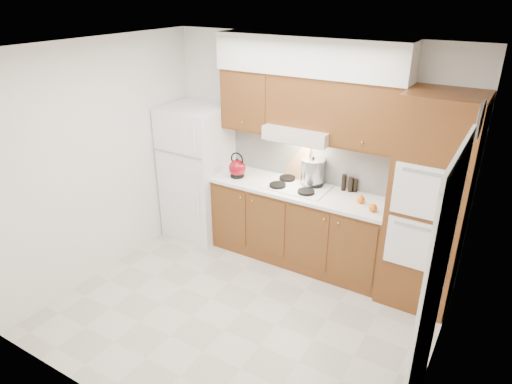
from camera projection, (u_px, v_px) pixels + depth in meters
floor at (243, 311)px, 4.70m from camera, size 3.60×3.60×0.00m
ceiling at (239, 49)px, 3.62m from camera, size 3.60×3.60×0.00m
wall_back at (310, 151)px, 5.33m from camera, size 3.60×0.02×2.60m
wall_left at (103, 161)px, 5.00m from camera, size 0.02×3.00×2.60m
wall_right at (449, 251)px, 3.31m from camera, size 0.02×3.00×2.60m
fridge at (198, 172)px, 5.89m from camera, size 0.75×0.72×1.72m
base_cabinets at (298, 226)px, 5.43m from camera, size 2.11×0.60×0.90m
countertop at (299, 190)px, 5.23m from camera, size 2.13×0.62×0.04m
backsplash at (311, 158)px, 5.34m from camera, size 2.11×0.03×0.56m
oven_cabinet at (429, 204)px, 4.48m from camera, size 0.70×0.65×2.20m
upper_cab_left at (251, 99)px, 5.31m from camera, size 0.63×0.33×0.70m
upper_cab_right at (370, 116)px, 4.64m from camera, size 0.73×0.33×0.70m
range_hood at (301, 132)px, 5.05m from camera, size 0.75×0.45×0.15m
upper_cab_over_hood at (305, 100)px, 4.95m from camera, size 0.75×0.33×0.55m
soffit at (310, 55)px, 4.72m from camera, size 2.13×0.36×0.40m
cooktop at (296, 186)px, 5.26m from camera, size 0.74×0.50×0.01m
doorway at (432, 305)px, 3.15m from camera, size 0.02×0.90×2.10m
wall_clock at (481, 120)px, 3.40m from camera, size 0.02×0.30×0.30m
kettle at (237, 168)px, 5.49m from camera, size 0.25×0.25×0.21m
cutting_board at (297, 163)px, 5.42m from camera, size 0.34×0.20×0.42m
stock_pot at (312, 171)px, 5.25m from camera, size 0.32×0.32×0.28m
condiment_a at (344, 182)px, 5.14m from camera, size 0.06×0.06×0.19m
condiment_b at (351, 184)px, 5.11m from camera, size 0.07×0.07×0.17m
condiment_c at (355, 185)px, 5.11m from camera, size 0.06×0.06×0.15m
orange_near at (373, 208)px, 4.67m from camera, size 0.11×0.11×0.08m
orange_far at (361, 199)px, 4.85m from camera, size 0.10×0.10×0.09m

